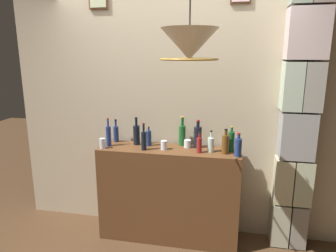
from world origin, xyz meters
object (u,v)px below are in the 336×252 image
at_px(liquor_bottle_rye, 211,144).
at_px(glass_tumbler_highball, 187,144).
at_px(liquor_bottle_tequila, 225,144).
at_px(liquor_bottle_gin, 109,135).
at_px(liquor_bottle_amaro, 116,133).
at_px(liquor_bottle_bourbon, 199,145).
at_px(glass_tumbler_rocks, 164,145).
at_px(liquor_bottle_sherry, 238,147).
at_px(liquor_bottle_port, 144,140).
at_px(pendant_lamp, 189,45).
at_px(liquor_bottle_whiskey, 198,137).
at_px(glass_tumbler_shot, 103,143).
at_px(liquor_bottle_scotch, 149,138).
at_px(liquor_bottle_rum, 182,134).
at_px(liquor_bottle_vodka, 231,141).
at_px(liquor_bottle_vermouth, 137,134).

relative_size(liquor_bottle_rye, glass_tumbler_highball, 2.75).
xyz_separation_m(liquor_bottle_tequila, liquor_bottle_gin, (-1.20, 0.02, 0.01)).
relative_size(liquor_bottle_amaro, liquor_bottle_bourbon, 1.20).
xyz_separation_m(liquor_bottle_gin, glass_tumbler_rocks, (0.59, -0.01, -0.07)).
bearing_deg(glass_tumbler_rocks, liquor_bottle_tequila, -0.55).
distance_m(liquor_bottle_sherry, liquor_bottle_gin, 1.32).
bearing_deg(glass_tumbler_highball, liquor_bottle_amaro, 176.00).
xyz_separation_m(liquor_bottle_port, liquor_bottle_gin, (-0.40, 0.06, 0.01)).
bearing_deg(liquor_bottle_bourbon, pendant_lamp, -94.16).
xyz_separation_m(liquor_bottle_whiskey, glass_tumbler_shot, (-0.95, -0.22, -0.06)).
xyz_separation_m(liquor_bottle_rye, glass_tumbler_shot, (-1.09, -0.10, -0.02)).
bearing_deg(liquor_bottle_sherry, liquor_bottle_gin, 177.10).
distance_m(liquor_bottle_sherry, liquor_bottle_scotch, 0.92).
bearing_deg(liquor_bottle_port, liquor_bottle_rye, 5.93).
height_order(liquor_bottle_rum, liquor_bottle_vodka, liquor_bottle_rum).
distance_m(liquor_bottle_bourbon, liquor_bottle_scotch, 0.56).
bearing_deg(liquor_bottle_gin, liquor_bottle_port, -8.71).
relative_size(liquor_bottle_rye, glass_tumbler_shot, 2.07).
bearing_deg(liquor_bottle_scotch, glass_tumbler_highball, 3.14).
bearing_deg(liquor_bottle_rum, liquor_bottle_vodka, -12.55).
relative_size(liquor_bottle_sherry, pendant_lamp, 0.41).
bearing_deg(liquor_bottle_bourbon, liquor_bottle_vodka, 19.05).
xyz_separation_m(liquor_bottle_whiskey, pendant_lamp, (-0.01, -0.72, 0.89)).
height_order(liquor_bottle_tequila, liquor_bottle_vermouth, liquor_bottle_vermouth).
relative_size(glass_tumbler_rocks, pendant_lamp, 0.17).
bearing_deg(liquor_bottle_vodka, pendant_lamp, -117.73).
bearing_deg(glass_tumbler_shot, liquor_bottle_gin, 71.21).
distance_m(liquor_bottle_rye, pendant_lamp, 1.12).
distance_m(liquor_bottle_rye, liquor_bottle_bourbon, 0.12).
bearing_deg(liquor_bottle_scotch, liquor_bottle_bourbon, -13.26).
relative_size(liquor_bottle_rum, liquor_bottle_sherry, 1.37).
relative_size(glass_tumbler_rocks, glass_tumbler_highball, 1.17).
xyz_separation_m(liquor_bottle_scotch, pendant_lamp, (0.50, -0.68, 0.92)).
relative_size(liquor_bottle_scotch, glass_tumbler_rocks, 2.37).
xyz_separation_m(liquor_bottle_gin, pendant_lamp, (0.91, -0.59, 0.90)).
bearing_deg(liquor_bottle_tequila, liquor_bottle_whiskey, 152.58).
bearing_deg(liquor_bottle_whiskey, liquor_bottle_bourbon, -78.76).
distance_m(liquor_bottle_amaro, liquor_bottle_whiskey, 0.90).
bearing_deg(liquor_bottle_vermouth, liquor_bottle_rum, 8.39).
relative_size(liquor_bottle_rum, liquor_bottle_vermouth, 1.05).
bearing_deg(liquor_bottle_vermouth, liquor_bottle_gin, -158.53).
relative_size(liquor_bottle_sherry, liquor_bottle_scotch, 1.03).
xyz_separation_m(liquor_bottle_vodka, glass_tumbler_rocks, (-0.66, -0.08, -0.06)).
xyz_separation_m(glass_tumbler_rocks, pendant_lamp, (0.32, -0.58, 0.96)).
bearing_deg(liquor_bottle_whiskey, glass_tumbler_highball, -168.71).
height_order(liquor_bottle_port, liquor_bottle_bourbon, liquor_bottle_port).
distance_m(liquor_bottle_sherry, liquor_bottle_vermouth, 1.06).
xyz_separation_m(liquor_bottle_tequila, liquor_bottle_scotch, (-0.79, 0.10, -0.01)).
bearing_deg(liquor_bottle_vodka, glass_tumbler_shot, -173.07).
bearing_deg(liquor_bottle_bourbon, liquor_bottle_gin, 177.62).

